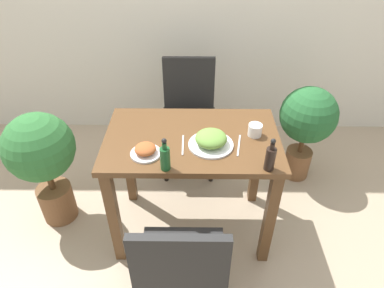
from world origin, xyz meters
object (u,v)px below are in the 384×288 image
Objects in this scene: chair_near at (181,270)px; potted_plant_right at (307,121)px; sauce_bottle at (165,157)px; condiment_bottle at (270,158)px; chair_far at (189,110)px; potted_plant_left at (42,156)px; drink_cup at (255,130)px; food_plate at (211,140)px; side_plate at (145,150)px.

potted_plant_right is (0.89, 1.23, 0.02)m from chair_near.
condiment_bottle is at bearing 0.46° from sauce_bottle.
chair_far is 1.06× the size of potted_plant_left.
food_plate is at bearing -158.10° from drink_cup.
chair_near is at bearing -136.17° from condiment_bottle.
drink_cup reaches higher than side_plate.
potted_plant_right is at bearing 39.99° from food_plate.
sauce_bottle and condiment_bottle have the same top height.
food_plate reaches higher than side_plate.
sauce_bottle reaches higher than food_plate.
chair_near is 0.69m from food_plate.
condiment_bottle is 0.24× the size of potted_plant_right.
chair_far is at bearing 99.93° from food_plate.
food_plate is at bearing 39.47° from sauce_bottle.
chair_far is at bearing 113.42° from condiment_bottle.
chair_far is 1.14× the size of potted_plant_right.
side_plate is at bearing -18.78° from potted_plant_left.
condiment_bottle reaches higher than potted_plant_left.
side_plate is 0.17m from sauce_bottle.
chair_near is 0.63m from side_plate.
condiment_bottle is (0.03, -0.29, 0.04)m from drink_cup.
side_plate is 0.63m from drink_cup.
food_plate is at bearing 146.48° from condiment_bottle.
chair_near reaches higher than food_plate.
side_plate is (-0.35, -0.08, -0.01)m from food_plate.
sauce_bottle is (-0.24, -0.19, 0.03)m from food_plate.
condiment_bottle reaches higher than potted_plant_right.
drink_cup is 1.33m from potted_plant_left.
condiment_bottle is (0.43, -0.98, 0.33)m from chair_far.
potted_plant_left is (-1.05, 0.16, -0.26)m from food_plate.
potted_plant_right is at bearing 32.78° from side_plate.
side_plate is 0.65m from condiment_bottle.
chair_far reaches higher than side_plate.
food_plate is 1.51× the size of side_plate.
drink_cup is at bearing 31.16° from sauce_bottle.
chair_near is 1.19m from potted_plant_left.
sauce_bottle is 0.22× the size of potted_plant_left.
condiment_bottle is 0.98m from potted_plant_right.
sauce_bottle is 0.52m from condiment_bottle.
potted_plant_left is (-0.92, -0.63, 0.04)m from chair_far.
potted_plant_right is (0.49, 0.52, -0.28)m from drink_cup.
sauce_bottle reaches higher than potted_plant_left.
potted_plant_right is (0.88, -0.17, 0.02)m from chair_far.
food_plate reaches higher than potted_plant_right.
chair_far is 5.44× the size of side_plate.
food_plate is 1.10m from potted_plant_left.
side_plate is at bearing -68.62° from chair_near.
sauce_bottle is (-0.49, -0.30, 0.04)m from drink_cup.
sauce_bottle is 0.94m from potted_plant_left.
chair_near reaches higher than potted_plant_right.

